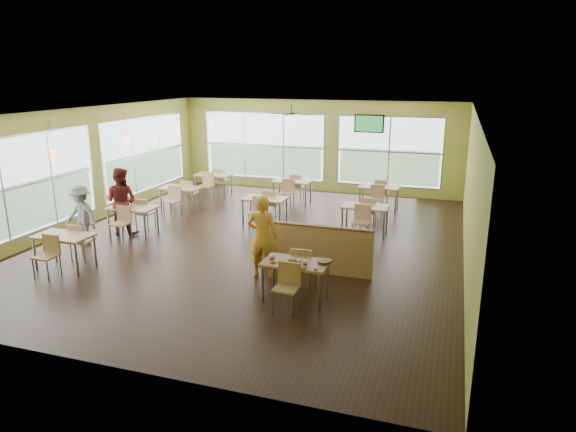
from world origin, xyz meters
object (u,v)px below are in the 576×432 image
Objects in this scene: man_plaid at (262,237)px; main_table at (296,268)px; half_wall_divider at (316,249)px; food_basket at (324,262)px.

main_table is at bearing 129.90° from man_plaid.
main_table is 1.45m from half_wall_divider.
main_table is 0.87× the size of man_plaid.
man_plaid is 1.69m from food_basket.
food_basket is (0.52, -1.39, 0.26)m from half_wall_divider.
food_basket is (0.52, 0.06, 0.15)m from main_table.
man_plaid is (-0.97, -0.60, 0.35)m from half_wall_divider.
man_plaid is at bearing 152.00° from food_basket.
main_table is 1.32m from man_plaid.
man_plaid is 7.03× the size of food_basket.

